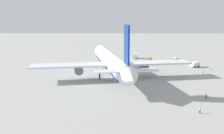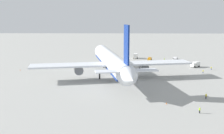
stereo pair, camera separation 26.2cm
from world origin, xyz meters
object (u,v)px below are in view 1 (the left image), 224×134
(ground_worker_1, at_px, (200,110))
(traffic_cone_0, at_px, (20,70))
(service_truck_1, at_px, (135,56))
(traffic_cone_1, at_px, (167,103))
(airliner, at_px, (111,61))
(ground_worker_4, at_px, (206,96))
(ground_worker_0, at_px, (203,71))
(service_van, at_px, (150,59))
(service_truck_0, at_px, (195,64))
(ground_worker_3, at_px, (211,68))
(ground_worker_2, at_px, (164,59))
(baggage_cart_0, at_px, (175,58))

(ground_worker_1, distance_m, traffic_cone_0, 90.78)
(service_truck_1, xyz_separation_m, traffic_cone_1, (-89.08, -3.87, -1.45))
(airliner, bearing_deg, traffic_cone_0, 72.48)
(service_truck_1, height_order, ground_worker_4, service_truck_1)
(traffic_cone_1, bearing_deg, ground_worker_0, -28.72)
(service_truck_1, distance_m, service_van, 11.09)
(service_van, distance_m, traffic_cone_1, 81.56)
(traffic_cone_0, bearing_deg, ground_worker_4, -120.02)
(service_truck_0, distance_m, traffic_cone_0, 88.73)
(ground_worker_3, bearing_deg, ground_worker_2, 34.52)
(service_truck_1, height_order, traffic_cone_0, service_truck_1)
(service_truck_0, relative_size, ground_worker_0, 3.33)
(ground_worker_1, bearing_deg, baggage_cart_0, -7.77)
(service_truck_1, relative_size, traffic_cone_1, 11.88)
(ground_worker_0, xyz_separation_m, ground_worker_2, (35.25, 12.10, -0.02))
(baggage_cart_0, height_order, ground_worker_2, ground_worker_2)
(ground_worker_3, distance_m, traffic_cone_0, 94.08)
(airliner, bearing_deg, service_truck_0, -59.87)
(traffic_cone_0, bearing_deg, ground_worker_2, -67.74)
(service_truck_0, xyz_separation_m, traffic_cone_0, (-10.72, 88.07, -1.26))
(service_van, bearing_deg, ground_worker_0, -150.31)
(service_truck_0, height_order, service_van, service_truck_0)
(baggage_cart_0, height_order, ground_worker_4, ground_worker_4)
(baggage_cart_0, bearing_deg, service_truck_1, 85.57)
(ground_worker_2, bearing_deg, airliner, 146.10)
(service_truck_1, xyz_separation_m, ground_worker_4, (-83.55, -17.50, -0.82))
(baggage_cart_0, relative_size, ground_worker_2, 2.04)
(ground_worker_1, relative_size, traffic_cone_1, 3.09)
(service_truck_1, height_order, service_van, service_truck_1)
(service_van, relative_size, ground_worker_3, 2.67)
(service_truck_1, bearing_deg, ground_worker_0, -146.83)
(service_van, relative_size, ground_worker_1, 2.66)
(service_truck_1, xyz_separation_m, baggage_cart_0, (-1.90, -24.53, -1.00))
(service_van, height_order, traffic_cone_1, service_van)
(service_truck_1, height_order, ground_worker_2, service_truck_1)
(service_truck_1, distance_m, ground_worker_4, 85.37)
(baggage_cart_0, relative_size, traffic_cone_1, 6.02)
(service_van, height_order, traffic_cone_0, service_van)
(service_truck_0, xyz_separation_m, ground_worker_2, (20.13, 12.70, -0.71))
(airliner, height_order, service_truck_0, airliner)
(service_van, height_order, baggage_cart_0, service_van)
(ground_worker_0, relative_size, ground_worker_2, 1.02)
(baggage_cart_0, height_order, ground_worker_3, ground_worker_3)
(service_truck_1, height_order, baggage_cart_0, service_truck_1)
(service_truck_0, bearing_deg, traffic_cone_1, 157.19)
(service_truck_0, distance_m, ground_worker_3, 9.17)
(ground_worker_2, relative_size, ground_worker_4, 0.91)
(ground_worker_0, bearing_deg, baggage_cart_0, 5.62)
(ground_worker_3, bearing_deg, airliner, 110.20)
(baggage_cart_0, height_order, traffic_cone_1, baggage_cart_0)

